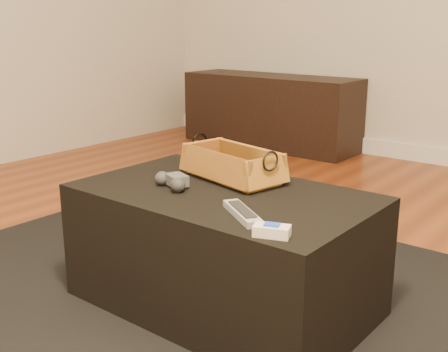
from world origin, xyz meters
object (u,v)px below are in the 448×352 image
Objects in this scene: silver_remote at (242,213)px; cream_gadget at (272,231)px; tv_remote at (226,172)px; wicker_basket at (232,166)px; media_cabinet at (270,111)px; ottoman at (223,248)px; game_controller at (173,181)px.

silver_remote is 1.90× the size of cream_gadget.
wicker_basket reaches higher than tv_remote.
media_cabinet is 2.73m from ottoman.
cream_gadget is (0.45, -0.37, -0.01)m from tv_remote.
ottoman is 0.28m from tv_remote.
game_controller reaches higher than tv_remote.
ottoman is at bearing 141.09° from silver_remote.
wicker_basket is 2.64× the size of game_controller.
silver_remote is (0.36, -0.08, -0.01)m from game_controller.
wicker_basket is 2.10× the size of silver_remote.
silver_remote is (1.60, -2.51, 0.16)m from media_cabinet.
tv_remote is 0.03m from wicker_basket.
media_cabinet is 13.44× the size of cream_gadget.
media_cabinet is at bearing 124.11° from cream_gadget.
ottoman is 0.49m from cream_gadget.
silver_remote is at bearing -12.80° from game_controller.
ottoman is 4.88× the size of silver_remote.
ottoman is 0.34m from silver_remote.
cream_gadget is at bearing -33.90° from ottoman.
wicker_basket is at bearing 30.87° from tv_remote.
tv_remote is at bearing 73.40° from game_controller.
wicker_basket is at bearing -59.04° from media_cabinet.
ottoman is 0.29m from game_controller.
cream_gadget is at bearing -26.35° from silver_remote.
media_cabinet reaches higher than silver_remote.
wicker_basket is at bearing 68.92° from game_controller.
wicker_basket reaches higher than media_cabinet.
wicker_basket is (1.32, -2.20, 0.19)m from media_cabinet.
media_cabinet is at bearing 116.98° from game_controller.
wicker_basket reaches higher than ottoman.
tv_remote reaches higher than ottoman.
media_cabinet is at bearing 126.64° from tv_remote.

